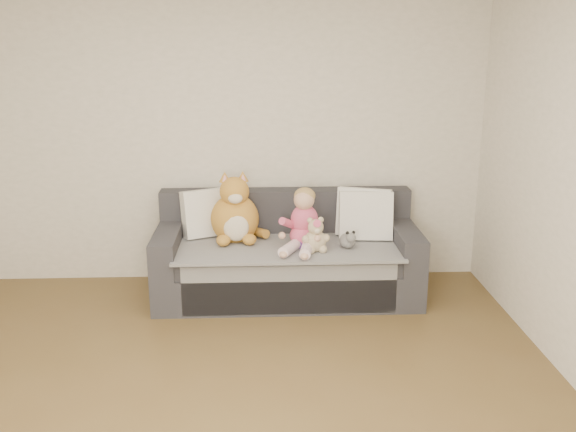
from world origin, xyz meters
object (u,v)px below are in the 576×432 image
at_px(plush_cat, 235,215).
at_px(toddler, 303,223).
at_px(sofa, 287,259).
at_px(sippy_cup, 301,241).
at_px(teddy_bear, 315,238).

bearing_deg(plush_cat, toddler, -25.49).
distance_m(toddler, plush_cat, 0.60).
xyz_separation_m(toddler, plush_cat, (-0.56, 0.20, 0.02)).
height_order(toddler, plush_cat, plush_cat).
relative_size(sofa, toddler, 4.29).
height_order(sofa, plush_cat, plush_cat).
xyz_separation_m(toddler, sippy_cup, (-0.02, -0.02, -0.15)).
height_order(plush_cat, sippy_cup, plush_cat).
height_order(teddy_bear, sippy_cup, teddy_bear).
height_order(plush_cat, teddy_bear, plush_cat).
bearing_deg(sippy_cup, sofa, 119.92).
bearing_deg(toddler, sofa, 145.51).
bearing_deg(teddy_bear, sofa, 119.56).
bearing_deg(plush_cat, sofa, -11.55).
bearing_deg(plush_cat, teddy_bear, -31.28).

